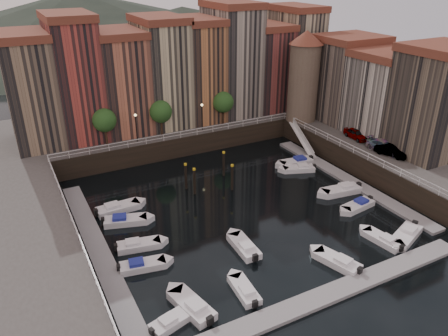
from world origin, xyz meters
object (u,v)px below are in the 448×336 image
car_a (356,134)px  boat_left_1 (142,265)px  corner_tower (304,75)px  car_b (391,152)px  gangway (302,138)px  boat_left_2 (138,245)px  car_c (385,147)px  boat_left_0 (173,321)px  mooring_pilings (209,175)px

car_a → boat_left_1: bearing=-159.4°
corner_tower → car_b: 18.53m
gangway → car_a: 7.88m
gangway → car_a: (4.72, -6.05, 1.80)m
boat_left_2 → car_c: car_c is taller
boat_left_2 → car_b: car_b is taller
gangway → boat_left_0: (-30.33, -23.78, -1.59)m
boat_left_0 → car_b: (34.75, 10.98, 3.38)m
gangway → boat_left_2: bearing=-156.7°
gangway → boat_left_1: gangway is taller
boat_left_1 → car_a: (35.04, 9.97, 3.38)m
boat_left_0 → car_a: bearing=11.4°
corner_tower → car_a: bearing=-80.2°
corner_tower → boat_left_0: bearing=-139.6°
car_c → gangway: bearing=105.8°
corner_tower → car_c: (1.75, -15.89, -6.44)m
mooring_pilings → car_c: size_ratio=1.20×
mooring_pilings → car_c: 23.44m
boat_left_0 → mooring_pilings: bearing=41.5°
mooring_pilings → boat_left_1: bearing=-137.3°
mooring_pilings → boat_left_2: (-12.08, -8.52, -1.30)m
boat_left_0 → car_c: (34.99, 12.39, 3.44)m
mooring_pilings → boat_left_0: (-12.76, -19.54, -1.33)m
car_b → car_c: 1.43m
gangway → boat_left_0: size_ratio=1.95×
gangway → boat_left_2: 32.32m
boat_left_1 → boat_left_0: bearing=-79.6°
car_a → car_b: (-0.30, -6.75, -0.01)m
boat_left_0 → boat_left_1: boat_left_1 is taller
mooring_pilings → boat_left_0: size_ratio=1.46×
boat_left_1 → boat_left_2: (0.67, 3.25, 0.01)m
car_a → car_c: 5.34m
car_c → car_b: bearing=-105.9°
mooring_pilings → car_b: bearing=-21.3°
boat_left_0 → car_c: size_ratio=0.82×
corner_tower → boat_left_2: size_ratio=2.97×
boat_left_1 → car_a: bearing=26.3°
corner_tower → car_b: size_ratio=3.22×
corner_tower → boat_left_0: size_ratio=3.23×
mooring_pilings → boat_left_2: mooring_pilings is taller
car_c → boat_left_0: bearing=-166.9°
corner_tower → car_c: 17.23m
mooring_pilings → car_a: bearing=-4.6°
corner_tower → car_a: size_ratio=3.26×
mooring_pilings → car_b: size_ratio=1.46×
corner_tower → boat_left_2: (-32.56, -17.26, -9.84)m
car_b → corner_tower: bearing=78.0°
mooring_pilings → car_b: (21.99, -8.55, 2.06)m
corner_tower → boat_left_0: 44.74m
mooring_pilings → boat_left_2: bearing=-144.8°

